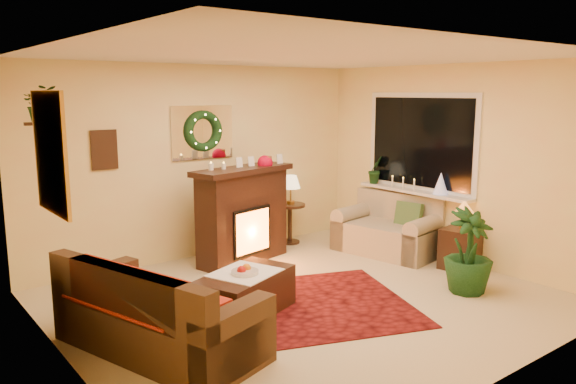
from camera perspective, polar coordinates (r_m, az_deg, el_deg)
floor at (r=6.23m, az=2.01°, el=-10.93°), size 5.00×5.00×0.00m
ceiling at (r=5.82m, az=2.17°, el=13.69°), size 5.00×5.00×0.00m
wall_back at (r=7.73m, az=-8.67°, el=3.05°), size 5.00×5.00×0.00m
wall_front at (r=4.44m, az=21.08°, el=-2.76°), size 5.00×5.00×0.00m
wall_left at (r=4.72m, az=-21.92°, el=-2.07°), size 4.50×4.50×0.00m
wall_right at (r=7.72m, az=16.50°, el=2.74°), size 4.50×4.50×0.00m
area_rug at (r=6.03m, az=0.23°, el=-11.60°), size 2.98×2.62×0.01m
sofa at (r=5.10m, az=-12.94°, el=-10.90°), size 1.36×2.08×0.82m
red_throw at (r=5.16m, az=-14.20°, el=-10.40°), size 0.80×1.30×0.02m
fireplace at (r=7.48m, az=-4.61°, el=-2.95°), size 1.37×0.68×1.20m
poinsettia at (r=7.52m, az=-2.35°, el=2.96°), size 0.21×0.21×0.21m
mantel_candle_a at (r=7.12m, az=-7.82°, el=2.14°), size 0.06×0.06×0.19m
mantel_candle_b at (r=7.19m, az=-6.54°, el=2.25°), size 0.06×0.06×0.17m
mantel_mirror at (r=7.68m, az=-8.68°, el=6.00°), size 0.92×0.02×0.72m
wreath at (r=7.64m, az=-8.53°, el=6.14°), size 0.55×0.11×0.55m
wall_art at (r=7.13m, az=-18.17°, el=4.10°), size 0.32×0.03×0.48m
gold_mirror at (r=4.95m, az=-23.01°, el=3.67°), size 0.03×0.84×1.00m
hanging_plant at (r=5.69m, az=-23.77°, el=6.59°), size 0.33×0.28×0.36m
loveseat at (r=7.98m, az=10.09°, el=-3.19°), size 1.05×1.53×0.81m
window_frame at (r=8.01m, az=13.34°, el=4.94°), size 0.03×1.86×1.36m
window_glass at (r=8.00m, az=13.27°, el=4.93°), size 0.02×1.70×1.22m
window_sill at (r=8.02m, az=12.67°, el=0.06°), size 0.22×1.86×0.04m
mini_tree at (r=7.74m, az=15.26°, el=0.87°), size 0.19×0.19×0.29m
sill_plant at (r=8.47m, az=8.86°, el=2.18°), size 0.29×0.23×0.53m
side_table_round at (r=8.39m, az=0.19°, el=-3.05°), size 0.46×0.46×0.60m
lamp_cream at (r=8.28m, az=0.28°, el=0.69°), size 0.28×0.28×0.44m
end_table_square at (r=7.53m, az=17.10°, el=-5.47°), size 0.50×0.50×0.52m
lamp_tiffany at (r=7.40m, az=17.46°, el=-1.97°), size 0.27×0.27×0.40m
coffee_table at (r=5.80m, az=-4.36°, el=-10.35°), size 1.17×0.90×0.44m
fruit_bowl at (r=5.68m, az=-4.40°, el=-8.24°), size 0.27×0.27×0.06m
floor_palm at (r=6.64m, az=17.86°, el=-5.99°), size 1.76×1.76×2.87m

